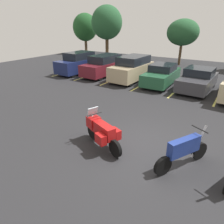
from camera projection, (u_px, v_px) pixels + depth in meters
The scene contains 12 objects.
ground at pixel (141, 146), 7.84m from camera, with size 44.00×44.00×0.10m, color #262628.
motorcycle_touring at pixel (102, 131), 7.55m from camera, with size 2.06×1.14×1.39m.
motorcycle_second at pixel (184, 150), 6.45m from camera, with size 1.17×2.07×1.28m.
parking_stripes at pixel (161, 86), 15.28m from camera, with size 18.56×4.88×0.01m.
car_navy at pixel (78, 63), 18.82m from camera, with size 2.09×4.41×1.91m.
car_maroon at pixel (104, 66), 17.94m from camera, with size 1.89×4.63×1.79m.
car_tan at pixel (132, 69), 16.38m from camera, with size 2.00×4.52×1.94m.
car_green at pixel (162, 75), 15.31m from camera, with size 1.91×4.39×1.53m.
car_charcoal at pixel (198, 80), 14.05m from camera, with size 2.06×4.27×1.53m.
tree_far_left at pixel (183, 32), 21.60m from camera, with size 3.36×3.36×4.80m.
tree_right at pixel (85, 27), 31.00m from camera, with size 3.71×3.71×5.79m.
tree_left at pixel (107, 23), 26.51m from camera, with size 4.04×4.04×6.54m.
Camera 1 is at (2.66, -6.19, 4.32)m, focal length 32.49 mm.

